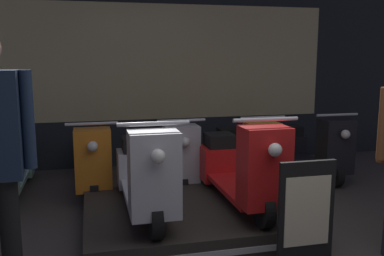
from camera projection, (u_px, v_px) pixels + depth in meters
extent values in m
cube|color=#23282D|center=(171.00, 59.00, 6.44)|extent=(8.75, 0.08, 3.20)
cube|color=beige|center=(171.00, 62.00, 6.40)|extent=(4.81, 0.01, 1.70)
cube|color=#2D2823|center=(192.00, 217.00, 4.15)|extent=(2.05, 1.59, 0.21)
cube|color=silver|center=(216.00, 254.00, 3.38)|extent=(1.43, 0.01, 0.05)
cylinder|color=black|center=(155.00, 219.00, 3.37)|extent=(0.09, 0.33, 0.33)
cylinder|color=black|center=(137.00, 175.00, 4.62)|extent=(0.09, 0.33, 0.33)
cube|color=#BCBCC1|center=(145.00, 194.00, 4.00)|extent=(0.37, 1.20, 0.05)
cube|color=#BCBCC1|center=(154.00, 174.00, 3.34)|extent=(0.39, 0.30, 0.68)
cube|color=#BCBCC1|center=(137.00, 168.00, 4.58)|extent=(0.41, 0.34, 0.38)
cube|color=black|center=(137.00, 144.00, 4.53)|extent=(0.30, 0.31, 0.15)
cylinder|color=silver|center=(154.00, 124.00, 3.26)|extent=(0.56, 0.03, 0.03)
sphere|color=white|center=(158.00, 156.00, 3.11)|extent=(0.11, 0.11, 0.11)
cylinder|color=black|center=(264.00, 209.00, 3.59)|extent=(0.09, 0.33, 0.33)
cylinder|color=black|center=(218.00, 170.00, 4.83)|extent=(0.09, 0.33, 0.33)
cube|color=red|center=(238.00, 187.00, 4.21)|extent=(0.37, 1.20, 0.05)
cube|color=red|center=(264.00, 167.00, 3.55)|extent=(0.39, 0.30, 0.68)
cube|color=red|center=(219.00, 163.00, 4.79)|extent=(0.41, 0.34, 0.38)
cube|color=black|center=(220.00, 140.00, 4.74)|extent=(0.30, 0.31, 0.15)
cylinder|color=silver|center=(266.00, 120.00, 3.48)|extent=(0.56, 0.03, 0.03)
sphere|color=white|center=(275.00, 150.00, 3.32)|extent=(0.11, 0.11, 0.11)
cylinder|color=black|center=(17.00, 168.00, 5.74)|extent=(0.09, 0.33, 0.33)
cube|color=#8EC6AD|center=(9.00, 182.00, 5.12)|extent=(0.37, 1.20, 0.05)
cube|color=#8EC6AD|center=(17.00, 162.00, 5.70)|extent=(0.41, 0.34, 0.38)
cube|color=black|center=(15.00, 143.00, 5.65)|extent=(0.30, 0.31, 0.15)
cylinder|color=black|center=(94.00, 192.00, 4.72)|extent=(0.09, 0.33, 0.33)
cylinder|color=black|center=(93.00, 163.00, 5.97)|extent=(0.09, 0.33, 0.33)
cube|color=orange|center=(94.00, 176.00, 5.35)|extent=(0.37, 1.20, 0.05)
cube|color=orange|center=(93.00, 160.00, 4.69)|extent=(0.39, 0.30, 0.68)
cube|color=orange|center=(93.00, 158.00, 5.93)|extent=(0.41, 0.34, 0.38)
cube|color=black|center=(92.00, 139.00, 5.88)|extent=(0.30, 0.31, 0.15)
cylinder|color=silver|center=(92.00, 124.00, 4.61)|extent=(0.56, 0.03, 0.03)
sphere|color=white|center=(93.00, 146.00, 4.46)|extent=(0.11, 0.11, 0.11)
cylinder|color=black|center=(182.00, 185.00, 4.95)|extent=(0.09, 0.33, 0.33)
cylinder|color=black|center=(163.00, 159.00, 6.20)|extent=(0.09, 0.33, 0.33)
cube|color=#BCBCC1|center=(171.00, 171.00, 5.58)|extent=(0.37, 1.20, 0.05)
cube|color=#BCBCC1|center=(181.00, 155.00, 4.92)|extent=(0.39, 0.30, 0.68)
cube|color=#BCBCC1|center=(163.00, 154.00, 6.16)|extent=(0.41, 0.34, 0.38)
cube|color=black|center=(163.00, 136.00, 6.11)|extent=(0.30, 0.31, 0.15)
cylinder|color=silver|center=(181.00, 120.00, 4.84)|extent=(0.56, 0.03, 0.03)
sphere|color=white|center=(185.00, 142.00, 4.69)|extent=(0.11, 0.11, 0.11)
cylinder|color=black|center=(262.00, 180.00, 5.18)|extent=(0.09, 0.33, 0.33)
cylinder|color=black|center=(228.00, 156.00, 6.43)|extent=(0.09, 0.33, 0.33)
cube|color=yellow|center=(243.00, 167.00, 5.81)|extent=(0.37, 1.20, 0.05)
cube|color=yellow|center=(262.00, 150.00, 5.15)|extent=(0.39, 0.30, 0.68)
cube|color=yellow|center=(229.00, 150.00, 6.39)|extent=(0.41, 0.34, 0.38)
cube|color=black|center=(229.00, 133.00, 6.34)|extent=(0.30, 0.31, 0.15)
cylinder|color=silver|center=(263.00, 118.00, 5.07)|extent=(0.56, 0.03, 0.03)
sphere|color=white|center=(269.00, 138.00, 4.92)|extent=(0.11, 0.11, 0.11)
cylinder|color=black|center=(335.00, 174.00, 5.41)|extent=(0.09, 0.33, 0.33)
cylinder|color=black|center=(288.00, 152.00, 6.66)|extent=(0.09, 0.33, 0.33)
cube|color=black|center=(309.00, 163.00, 6.04)|extent=(0.37, 1.20, 0.05)
cube|color=black|center=(335.00, 146.00, 5.38)|extent=(0.39, 0.30, 0.68)
cube|color=black|center=(289.00, 147.00, 6.62)|extent=(0.41, 0.34, 0.38)
cube|color=black|center=(290.00, 131.00, 6.57)|extent=(0.30, 0.31, 0.15)
cylinder|color=silver|center=(337.00, 115.00, 5.30)|extent=(0.56, 0.03, 0.03)
sphere|color=white|center=(346.00, 134.00, 5.15)|extent=(0.11, 0.11, 0.11)
cylinder|color=black|center=(11.00, 241.00, 2.82)|extent=(0.13, 0.13, 0.87)
cylinder|color=#1E2D47|center=(28.00, 120.00, 2.73)|extent=(0.08, 0.08, 0.63)
cylinder|color=brown|center=(383.00, 124.00, 3.36)|extent=(0.08, 0.08, 0.57)
cube|color=black|center=(306.00, 219.00, 3.19)|extent=(0.44, 0.04, 0.89)
cube|color=beige|center=(307.00, 211.00, 3.16)|extent=(0.36, 0.01, 0.53)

